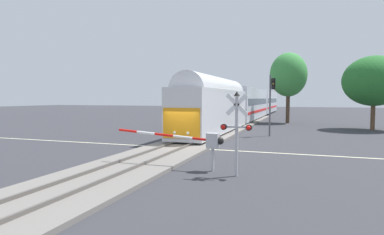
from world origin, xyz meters
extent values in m
plane|color=#333338|center=(0.00, 0.00, 0.00)|extent=(220.00, 220.00, 0.00)
cube|color=beige|center=(0.00, 0.00, 0.00)|extent=(44.00, 0.20, 0.01)
cube|color=slate|center=(0.00, 0.00, 0.09)|extent=(4.40, 80.00, 0.18)
cube|color=#56514C|center=(-0.72, 0.00, 0.25)|extent=(0.10, 80.00, 0.14)
cube|color=#56514C|center=(0.72, 0.00, 0.25)|extent=(0.10, 80.00, 0.14)
cube|color=silver|center=(0.00, 9.00, 2.27)|extent=(3.00, 17.35, 3.90)
cube|color=orange|center=(0.00, 0.31, 1.69)|extent=(2.76, 0.08, 2.15)
cylinder|color=silver|center=(0.00, 9.00, 4.10)|extent=(2.76, 15.61, 2.76)
sphere|color=#F4F2CC|center=(-0.50, 0.30, 1.00)|extent=(0.24, 0.24, 0.24)
sphere|color=#F4F2CC|center=(0.50, 0.30, 1.00)|extent=(0.24, 0.24, 0.24)
cube|color=#B7BCC6|center=(0.00, 29.93, 2.62)|extent=(3.00, 22.70, 4.60)
cube|color=black|center=(1.51, 29.93, 2.92)|extent=(0.04, 20.43, 0.90)
cube|color=red|center=(1.52, 29.93, 1.47)|extent=(0.04, 20.89, 0.36)
cube|color=#B7BCC6|center=(0.00, 53.53, 2.62)|extent=(3.00, 22.70, 4.60)
cube|color=black|center=(1.51, 53.53, 2.92)|extent=(0.04, 20.43, 0.90)
cube|color=red|center=(1.52, 53.53, 1.47)|extent=(0.04, 20.89, 0.36)
cylinder|color=#B7B7BC|center=(4.06, -6.08, 0.55)|extent=(0.14, 0.14, 1.10)
cube|color=#B7B7BC|center=(4.06, -6.08, 1.45)|extent=(0.56, 0.40, 0.70)
sphere|color=black|center=(4.41, -6.08, 1.45)|extent=(0.36, 0.36, 0.36)
cylinder|color=red|center=(3.56, -6.08, 1.48)|extent=(1.01, 0.12, 0.19)
cylinder|color=white|center=(2.56, -6.08, 1.55)|extent=(1.01, 0.12, 0.19)
cylinder|color=red|center=(1.56, -6.08, 1.62)|extent=(1.01, 0.12, 0.19)
cylinder|color=white|center=(0.56, -6.08, 1.69)|extent=(1.01, 0.12, 0.19)
cylinder|color=red|center=(-0.43, -6.08, 1.76)|extent=(1.01, 0.12, 0.19)
sphere|color=red|center=(-0.93, -6.08, 1.79)|extent=(0.14, 0.14, 0.14)
cylinder|color=#B2B2B7|center=(5.31, -6.70, 1.76)|extent=(0.14, 0.14, 3.51)
cube|color=white|center=(5.31, -6.72, 3.16)|extent=(0.98, 0.05, 0.98)
cube|color=white|center=(5.31, -6.72, 3.16)|extent=(0.98, 0.05, 0.98)
cube|color=#B2B2B7|center=(5.31, -6.70, 2.18)|extent=(1.10, 0.08, 0.08)
cylinder|color=black|center=(4.76, -6.80, 2.18)|extent=(0.26, 0.18, 0.26)
cylinder|color=black|center=(5.86, -6.80, 2.18)|extent=(0.26, 0.18, 0.26)
sphere|color=red|center=(4.76, -6.90, 2.18)|extent=(0.20, 0.20, 0.20)
sphere|color=red|center=(5.86, -6.90, 2.18)|extent=(0.20, 0.20, 0.20)
cone|color=black|center=(5.31, -6.70, 3.63)|extent=(0.28, 0.28, 0.22)
cylinder|color=#4C4C51|center=(5.19, 8.99, 2.76)|extent=(0.16, 0.16, 5.52)
cube|color=black|center=(5.47, 8.99, 4.72)|extent=(0.34, 0.26, 1.00)
sphere|color=#262626|center=(5.47, 8.84, 5.04)|extent=(0.20, 0.20, 0.20)
cylinder|color=black|center=(5.47, 8.81, 5.04)|extent=(0.24, 0.10, 0.24)
sphere|color=yellow|center=(5.47, 8.84, 4.72)|extent=(0.20, 0.20, 0.20)
cylinder|color=black|center=(5.47, 8.81, 4.72)|extent=(0.24, 0.10, 0.24)
sphere|color=#262626|center=(5.47, 8.84, 4.40)|extent=(0.20, 0.20, 0.20)
cylinder|color=black|center=(5.47, 8.81, 4.40)|extent=(0.24, 0.10, 0.24)
cylinder|color=#4C3828|center=(6.02, 25.34, 2.20)|extent=(0.52, 0.52, 4.40)
ellipsoid|color=#38843D|center=(6.02, 25.34, 6.65)|extent=(4.99, 4.99, 6.00)
cylinder|color=brown|center=(15.15, 18.45, 1.63)|extent=(0.45, 0.45, 3.27)
ellipsoid|color=#236628|center=(15.15, 18.45, 5.29)|extent=(6.40, 6.40, 5.39)
camera|label=1|loc=(8.04, -20.41, 3.44)|focal=29.83mm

